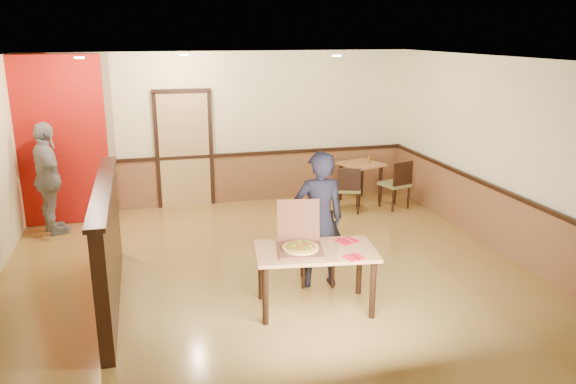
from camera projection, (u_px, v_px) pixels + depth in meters
name	position (u px, v px, depth m)	size (l,w,h in m)	color
floor	(270.00, 275.00, 7.49)	(7.00, 7.00, 0.00)	#AA8542
ceiling	(268.00, 60.00, 6.72)	(7.00, 7.00, 0.00)	black
wall_back	(227.00, 129.00, 10.36)	(7.00, 7.00, 0.00)	#FFF8C7
wall_right	(510.00, 158.00, 7.96)	(7.00, 7.00, 0.00)	#FFF8C7
wainscot_back	(229.00, 179.00, 10.59)	(7.00, 0.04, 0.90)	brown
chair_rail_back	(228.00, 155.00, 10.44)	(7.00, 0.06, 0.06)	black
wainscot_right	(501.00, 222.00, 8.21)	(0.04, 7.00, 0.90)	brown
chair_rail_right	(503.00, 191.00, 8.08)	(0.06, 7.00, 0.06)	black
back_door	(184.00, 150.00, 10.22)	(0.90, 0.06, 2.10)	tan
booth_partition	(108.00, 243.00, 6.61)	(0.20, 3.10, 1.44)	black
red_accent_panel	(56.00, 141.00, 9.18)	(1.60, 0.20, 2.78)	#A6120B
spot_a	(79.00, 58.00, 7.83)	(0.14, 0.14, 0.02)	#FFF3B2
spot_b	(184.00, 55.00, 8.85)	(0.14, 0.14, 0.02)	#FFF3B2
spot_c	(337.00, 56.00, 8.46)	(0.14, 0.14, 0.02)	#FFF3B2
main_table	(315.00, 258.00, 6.44)	(1.46, 0.96, 0.73)	tan
diner_chair	(317.00, 244.00, 7.23)	(0.54, 0.54, 0.91)	olive
side_chair_left	(349.00, 188.00, 9.97)	(0.53, 0.53, 0.84)	olive
side_chair_right	(397.00, 182.00, 10.19)	(0.55, 0.55, 0.90)	olive
side_table	(361.00, 172.00, 10.62)	(0.89, 0.89, 0.74)	tan
diner	(319.00, 220.00, 6.98)	(0.64, 0.42, 1.75)	black
passerby	(49.00, 179.00, 8.82)	(1.06, 0.44, 1.80)	gray
pizza_box	(300.00, 245.00, 6.37)	(0.60, 0.67, 0.52)	brown
pizza	(300.00, 248.00, 6.33)	(0.42, 0.42, 0.03)	#E3AE52
napkin_near	(354.00, 257.00, 6.18)	(0.25, 0.25, 0.01)	red
napkin_far	(347.00, 241.00, 6.67)	(0.29, 0.29, 0.01)	red
condiment	(369.00, 160.00, 10.54)	(0.05, 0.05, 0.13)	#8F5E1A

